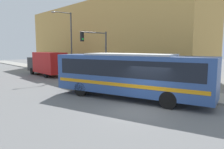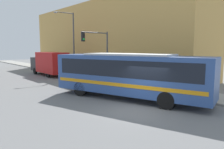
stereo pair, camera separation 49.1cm
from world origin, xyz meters
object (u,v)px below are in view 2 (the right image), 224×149
(city_bus, at_px, (128,73))
(delivery_truck, at_px, (49,63))
(street_lamp, at_px, (71,38))
(fire_hydrant, at_px, (130,81))
(traffic_light_pole, at_px, (99,47))

(city_bus, distance_m, delivery_truck, 16.22)
(delivery_truck, bearing_deg, street_lamp, -39.66)
(delivery_truck, relative_size, street_lamp, 0.93)
(street_lamp, bearing_deg, fire_hydrant, -89.46)
(city_bus, height_order, delivery_truck, city_bus)
(fire_hydrant, bearing_deg, street_lamp, 90.54)
(delivery_truck, height_order, traffic_light_pole, traffic_light_pole)
(city_bus, relative_size, delivery_truck, 1.59)
(street_lamp, bearing_deg, city_bus, -104.13)
(city_bus, distance_m, street_lamp, 15.01)
(street_lamp, bearing_deg, traffic_light_pole, -97.12)
(traffic_light_pole, bearing_deg, fire_hydrant, -74.70)
(delivery_truck, height_order, fire_hydrant, delivery_truck)
(city_bus, distance_m, traffic_light_pole, 7.87)
(fire_hydrant, bearing_deg, traffic_light_pole, 105.30)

